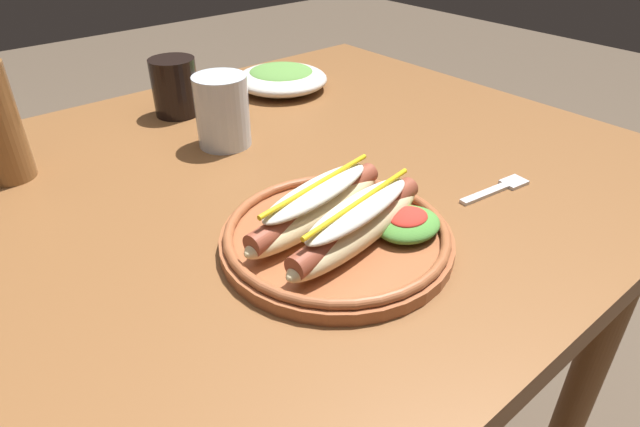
{
  "coord_description": "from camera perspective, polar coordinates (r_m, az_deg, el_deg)",
  "views": [
    {
      "loc": [
        -0.34,
        -0.58,
        1.11
      ],
      "look_at": [
        0.01,
        -0.17,
        0.77
      ],
      "focal_mm": 30.09,
      "sensor_mm": 36.0,
      "label": 1
    }
  ],
  "objects": [
    {
      "name": "water_cup",
      "position": [
        0.87,
        -10.34,
        10.66
      ],
      "size": [
        0.08,
        0.08,
        0.11
      ],
      "primitive_type": "cylinder",
      "color": "silver",
      "rests_on": "dining_table"
    },
    {
      "name": "fork",
      "position": [
        0.79,
        18.48,
        2.56
      ],
      "size": [
        0.12,
        0.03,
        0.0
      ],
      "rotation": [
        0.0,
        0.0,
        -0.12
      ],
      "color": "silver",
      "rests_on": "dining_table"
    },
    {
      "name": "side_bowl",
      "position": [
        1.12,
        -4.13,
        14.19
      ],
      "size": [
        0.18,
        0.18,
        0.05
      ],
      "color": "silver",
      "rests_on": "dining_table"
    },
    {
      "name": "hot_dog_plate",
      "position": [
        0.62,
        2.12,
        -1.45
      ],
      "size": [
        0.27,
        0.27,
        0.08
      ],
      "color": "#9E5633",
      "rests_on": "dining_table"
    },
    {
      "name": "soda_cup",
      "position": [
        1.02,
        -15.16,
        12.87
      ],
      "size": [
        0.08,
        0.08,
        0.1
      ],
      "primitive_type": "cylinder",
      "color": "black",
      "rests_on": "dining_table"
    },
    {
      "name": "dining_table",
      "position": [
        0.82,
        -7.79,
        -3.04
      ],
      "size": [
        1.23,
        0.91,
        0.74
      ],
      "color": "brown",
      "rests_on": "ground_plane"
    }
  ]
}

